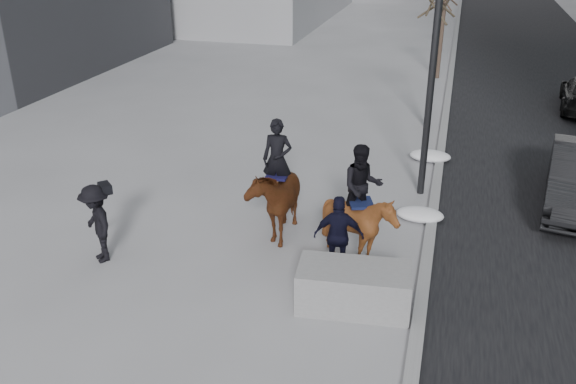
# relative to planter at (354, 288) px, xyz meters

# --- Properties ---
(ground) EXTENTS (120.00, 120.00, 0.00)m
(ground) POSITION_rel_planter_xyz_m (-1.74, 0.41, -0.42)
(ground) COLOR gray
(ground) RESTS_ON ground
(road) EXTENTS (8.00, 90.00, 0.01)m
(road) POSITION_rel_planter_xyz_m (5.26, 10.41, -0.42)
(road) COLOR black
(road) RESTS_ON ground
(curb) EXTENTS (0.25, 90.00, 0.12)m
(curb) POSITION_rel_planter_xyz_m (1.26, 10.41, -0.36)
(curb) COLOR gray
(curb) RESTS_ON ground
(planter) EXTENTS (2.21, 1.25, 0.85)m
(planter) POSITION_rel_planter_xyz_m (0.00, 0.00, 0.00)
(planter) COLOR gray
(planter) RESTS_ON ground
(tree_near) EXTENTS (1.20, 1.20, 5.09)m
(tree_near) POSITION_rel_planter_xyz_m (0.66, 11.36, 2.12)
(tree_near) COLOR #362D20
(tree_near) RESTS_ON ground
(tree_far) EXTENTS (1.20, 1.20, 4.38)m
(tree_far) POSITION_rel_planter_xyz_m (0.66, 18.89, 1.77)
(tree_far) COLOR #392A22
(tree_far) RESTS_ON ground
(mounted_left) EXTENTS (1.08, 2.17, 2.73)m
(mounted_left) POSITION_rel_planter_xyz_m (-2.27, 2.53, 0.59)
(mounted_left) COLOR #45260D
(mounted_left) RESTS_ON ground
(mounted_right) EXTENTS (1.82, 1.93, 2.64)m
(mounted_right) POSITION_rel_planter_xyz_m (-0.19, 1.67, 0.63)
(mounted_right) COLOR #512D10
(mounted_right) RESTS_ON ground
(feeder) EXTENTS (1.08, 0.94, 1.75)m
(feeder) POSITION_rel_planter_xyz_m (-0.52, 1.12, 0.45)
(feeder) COLOR black
(feeder) RESTS_ON ground
(camera_crew) EXTENTS (1.27, 1.25, 1.75)m
(camera_crew) POSITION_rel_planter_xyz_m (-5.59, 0.28, 0.46)
(camera_crew) COLOR black
(camera_crew) RESTS_ON ground
(lamppost) EXTENTS (0.25, 2.59, 9.09)m
(lamppost) POSITION_rel_planter_xyz_m (0.86, 5.45, 4.57)
(lamppost) COLOR black
(lamppost) RESTS_ON ground
(snow_piles) EXTENTS (1.24, 4.88, 0.32)m
(snow_piles) POSITION_rel_planter_xyz_m (0.96, 6.32, -0.27)
(snow_piles) COLOR silver
(snow_piles) RESTS_ON ground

